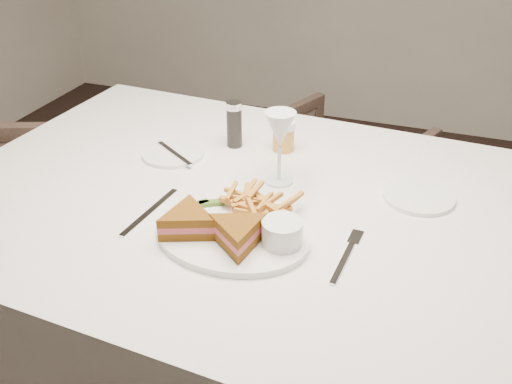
{
  "coord_description": "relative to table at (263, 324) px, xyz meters",
  "views": [
    {
      "loc": [
        -0.01,
        -0.78,
        1.42
      ],
      "look_at": [
        -0.36,
        0.19,
        0.8
      ],
      "focal_mm": 40.0,
      "sensor_mm": 36.0,
      "label": 1
    }
  ],
  "objects": [
    {
      "name": "table",
      "position": [
        0.0,
        0.0,
        0.0
      ],
      "size": [
        1.55,
        1.09,
        0.75
      ],
      "primitive_type": "cube",
      "rotation": [
        0.0,
        0.0,
        -0.07
      ],
      "color": "silver",
      "rests_on": "ground"
    },
    {
      "name": "chair_far",
      "position": [
        -0.03,
        0.9,
        -0.07
      ],
      "size": [
        0.75,
        0.73,
        0.6
      ],
      "primitive_type": "imported",
      "rotation": [
        0.0,
        0.0,
        2.75
      ],
      "color": "#47352B",
      "rests_on": "ground"
    },
    {
      "name": "table_setting",
      "position": [
        -0.01,
        -0.06,
        0.41
      ],
      "size": [
        0.78,
        0.62,
        0.18
      ],
      "color": "white",
      "rests_on": "table"
    }
  ]
}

